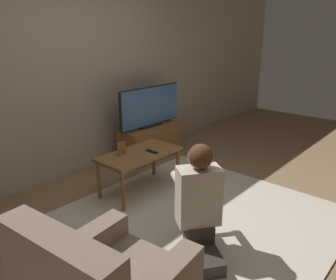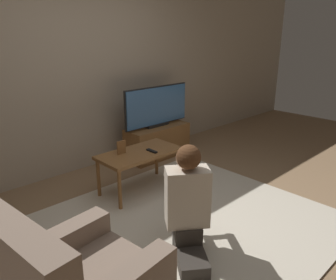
{
  "view_description": "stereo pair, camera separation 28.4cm",
  "coord_description": "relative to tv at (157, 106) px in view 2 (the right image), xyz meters",
  "views": [
    {
      "loc": [
        -2.21,
        -1.63,
        1.74
      ],
      "look_at": [
        0.34,
        0.63,
        0.62
      ],
      "focal_mm": 35.0,
      "sensor_mm": 36.0,
      "label": 1
    },
    {
      "loc": [
        -2.01,
        -1.84,
        1.74
      ],
      "look_at": [
        0.34,
        0.63,
        0.62
      ],
      "focal_mm": 35.0,
      "sensor_mm": 36.0,
      "label": 2
    }
  ],
  "objects": [
    {
      "name": "coffee_table",
      "position": [
        -0.87,
        -0.68,
        -0.33
      ],
      "size": [
        0.93,
        0.47,
        0.48
      ],
      "color": "brown",
      "rests_on": "ground_plane"
    },
    {
      "name": "tv_stand",
      "position": [
        0.0,
        -0.0,
        -0.52
      ],
      "size": [
        0.96,
        0.38,
        0.46
      ],
      "color": "brown",
      "rests_on": "ground_plane"
    },
    {
      "name": "wall_back",
      "position": [
        -0.98,
        0.4,
        0.55
      ],
      "size": [
        10.0,
        0.06,
        2.6
      ],
      "color": "tan",
      "rests_on": "ground_plane"
    },
    {
      "name": "rug",
      "position": [
        -0.98,
        -1.53,
        -0.74
      ],
      "size": [
        2.57,
        2.38,
        0.02
      ],
      "color": "beige",
      "rests_on": "ground_plane"
    },
    {
      "name": "remote",
      "position": [
        -0.77,
        -0.78,
        -0.26
      ],
      "size": [
        0.04,
        0.15,
        0.02
      ],
      "color": "black",
      "rests_on": "coffee_table"
    },
    {
      "name": "tv",
      "position": [
        0.0,
        0.0,
        0.0
      ],
      "size": [
        1.11,
        0.08,
        0.57
      ],
      "color": "black",
      "rests_on": "tv_stand"
    },
    {
      "name": "ground_plane",
      "position": [
        -0.98,
        -1.53,
        -0.75
      ],
      "size": [
        10.0,
        10.0,
        0.0
      ],
      "primitive_type": "plane",
      "color": "#896B4C"
    },
    {
      "name": "picture_frame",
      "position": [
        -1.06,
        -0.6,
        -0.2
      ],
      "size": [
        0.11,
        0.01,
        0.15
      ],
      "color": "brown",
      "rests_on": "coffee_table"
    },
    {
      "name": "person_kneeling",
      "position": [
        -1.3,
        -1.81,
        -0.28
      ],
      "size": [
        0.66,
        0.78,
        0.93
      ],
      "rotation": [
        0.0,
        0.0,
        2.52
      ],
      "color": "#332D28",
      "rests_on": "rug"
    }
  ]
}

